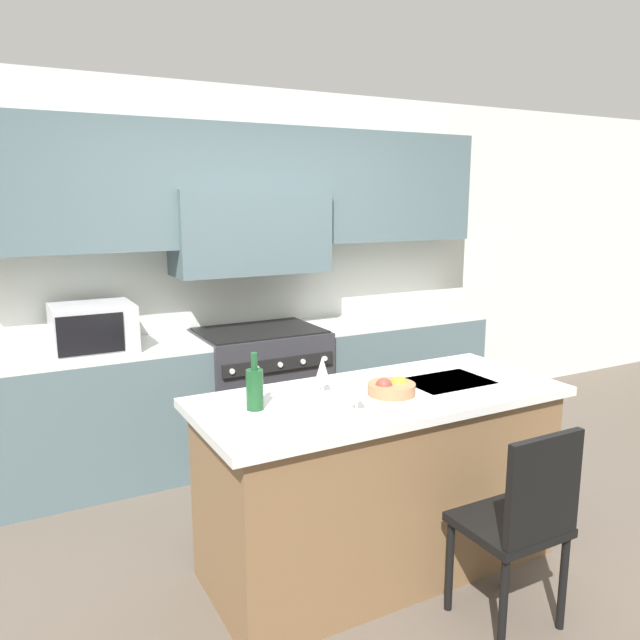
{
  "coord_description": "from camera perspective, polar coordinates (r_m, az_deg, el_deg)",
  "views": [
    {
      "loc": [
        -1.72,
        -2.42,
        1.9
      ],
      "look_at": [
        -0.02,
        0.74,
        1.19
      ],
      "focal_mm": 35.0,
      "sensor_mm": 36.0,
      "label": 1
    }
  ],
  "objects": [
    {
      "name": "wine_glass_far",
      "position": [
        3.09,
        0.21,
        -4.43
      ],
      "size": [
        0.06,
        0.06,
        0.19
      ],
      "color": "white",
      "rests_on": "kitchen_island"
    },
    {
      "name": "wine_glass_near",
      "position": [
        2.83,
        3.38,
        -5.92
      ],
      "size": [
        0.06,
        0.06,
        0.19
      ],
      "color": "white",
      "rests_on": "kitchen_island"
    },
    {
      "name": "microwave",
      "position": [
        4.27,
        -20.05,
        -0.64
      ],
      "size": [
        0.5,
        0.45,
        0.3
      ],
      "color": "#B7B7BC",
      "rests_on": "back_counter"
    },
    {
      "name": "wine_bottle",
      "position": [
        2.88,
        -5.99,
        -6.2
      ],
      "size": [
        0.08,
        0.08,
        0.27
      ],
      "color": "#194723",
      "rests_on": "kitchen_island"
    },
    {
      "name": "back_cabinetry",
      "position": [
        4.73,
        -6.97,
        7.57
      ],
      "size": [
        10.0,
        0.46,
        2.7
      ],
      "color": "silver",
      "rests_on": "ground_plane"
    },
    {
      "name": "ground_plane",
      "position": [
        3.53,
        6.4,
        -21.47
      ],
      "size": [
        10.0,
        10.0,
        0.0
      ],
      "primitive_type": "plane",
      "color": "brown"
    },
    {
      "name": "kitchen_island",
      "position": [
        3.32,
        5.46,
        -14.3
      ],
      "size": [
        1.88,
        0.81,
        0.94
      ],
      "color": "brown",
      "rests_on": "ground_plane"
    },
    {
      "name": "back_counter",
      "position": [
        4.72,
        -5.54,
        -6.61
      ],
      "size": [
        3.86,
        0.62,
        0.93
      ],
      "color": "#4C6066",
      "rests_on": "ground_plane"
    },
    {
      "name": "fruit_bowl",
      "position": [
        3.12,
        6.52,
        -6.19
      ],
      "size": [
        0.24,
        0.24,
        0.09
      ],
      "color": "#996B47",
      "rests_on": "kitchen_island"
    },
    {
      "name": "range_stove",
      "position": [
        4.7,
        -5.44,
        -6.54
      ],
      "size": [
        0.9,
        0.7,
        0.95
      ],
      "color": "#2D2D33",
      "rests_on": "ground_plane"
    },
    {
      "name": "island_chair",
      "position": [
        2.96,
        17.99,
        -16.82
      ],
      "size": [
        0.42,
        0.4,
        0.95
      ],
      "color": "black",
      "rests_on": "ground_plane"
    }
  ]
}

